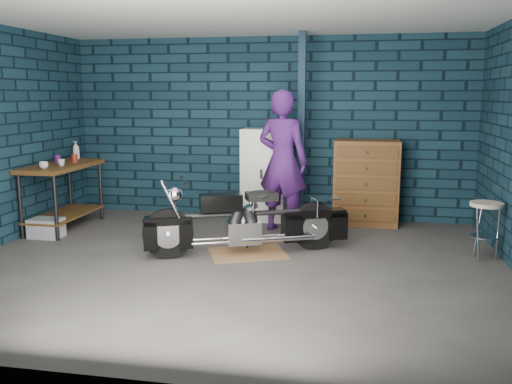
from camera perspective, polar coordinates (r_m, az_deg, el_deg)
ground at (r=6.04m, az=-2.65°, el=-7.68°), size 6.00×6.00×0.00m
room_walls at (r=6.28m, az=-1.61°, el=10.66°), size 6.02×5.01×2.71m
support_post at (r=7.59m, az=4.77°, el=6.38°), size 0.10×0.10×2.70m
workbench at (r=8.01m, az=-19.61°, el=-0.44°), size 0.60×1.40×0.91m
drip_mat at (r=6.46m, az=-0.88°, el=-6.43°), size 1.06×0.95×0.01m
motorcycle at (r=6.34m, az=-0.89°, el=-2.53°), size 2.12×1.32×0.91m
person at (r=7.36m, az=2.81°, el=3.24°), size 0.80×0.63×1.92m
storage_bin at (r=7.64m, az=-21.21°, el=-3.55°), size 0.41×0.29×0.25m
locker at (r=8.02m, az=0.84°, el=1.81°), size 0.64×0.45×1.36m
tool_chest at (r=7.92m, az=11.49°, el=0.96°), size 0.91×0.51×1.22m
shop_stool at (r=6.68m, az=22.93°, el=-3.80°), size 0.43×0.43×0.66m
cup_a at (r=7.52m, az=-21.45°, el=2.65°), size 0.14×0.14×0.09m
cup_b at (r=7.73m, az=-19.81°, el=2.93°), size 0.12×0.12×0.09m
mug_purple at (r=8.06m, az=-20.16°, el=3.27°), size 0.09×0.09×0.11m
mug_red at (r=8.04m, az=-18.56°, el=3.36°), size 0.10×0.10×0.12m
bottle at (r=8.45m, az=-18.42°, el=4.20°), size 0.13×0.13×0.27m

